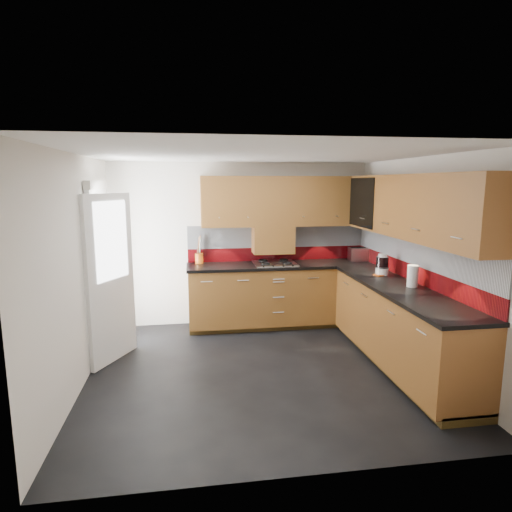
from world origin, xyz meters
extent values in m
cube|color=black|center=(0.00, 0.00, -0.01)|extent=(4.00, 3.80, 0.02)
cube|color=white|center=(0.00, 0.00, 2.45)|extent=(4.00, 3.80, 0.10)
cube|color=silver|center=(0.00, 1.84, 1.20)|extent=(4.00, 0.08, 2.64)
cube|color=silver|center=(0.00, -1.84, 1.20)|extent=(4.00, 0.08, 2.64)
cube|color=silver|center=(-1.94, 0.00, 1.20)|extent=(0.08, 3.80, 2.64)
cube|color=silver|center=(1.94, 0.00, 1.20)|extent=(0.08, 3.80, 2.64)
cube|color=brown|center=(0.55, 1.50, 0.48)|extent=(2.70, 0.60, 0.95)
cube|color=brown|center=(1.60, -0.10, 0.48)|extent=(0.60, 2.60, 0.95)
cube|color=#453113|center=(0.55, 1.53, 0.05)|extent=(2.70, 0.54, 0.10)
cube|color=#453113|center=(1.63, -0.10, 0.05)|extent=(0.54, 2.60, 0.10)
cube|color=black|center=(0.54, 1.49, 0.92)|extent=(2.72, 0.62, 0.04)
cube|color=black|center=(1.59, -0.12, 0.92)|extent=(0.62, 2.60, 0.04)
cube|color=maroon|center=(0.55, 1.79, 1.04)|extent=(2.70, 0.02, 0.20)
cube|color=silver|center=(0.55, 1.79, 1.31)|extent=(2.70, 0.02, 0.34)
cube|color=maroon|center=(1.89, 0.20, 1.04)|extent=(0.02, 3.20, 0.20)
cube|color=silver|center=(1.89, 0.20, 1.31)|extent=(0.02, 3.20, 0.34)
cube|color=brown|center=(0.65, 1.64, 1.84)|extent=(2.50, 0.33, 0.72)
cube|color=brown|center=(1.73, 0.04, 1.84)|extent=(0.33, 2.87, 0.72)
cube|color=silver|center=(0.50, 1.46, 1.63)|extent=(1.80, 0.01, 0.16)
cube|color=silver|center=(1.56, 0.00, 1.63)|extent=(0.01, 2.00, 0.16)
cube|color=brown|center=(0.45, 1.64, 1.28)|extent=(0.60, 0.33, 0.40)
cube|color=black|center=(1.56, 1.07, 1.84)|extent=(0.01, 0.80, 0.66)
cube|color=#FFD18C|center=(1.87, 1.07, 1.84)|extent=(0.01, 0.76, 0.64)
cube|color=black|center=(1.73, 1.07, 1.86)|extent=(0.29, 0.76, 0.01)
cylinder|color=black|center=(1.73, 0.82, 1.96)|extent=(0.07, 0.07, 0.16)
cylinder|color=black|center=(1.73, 0.97, 1.96)|extent=(0.07, 0.07, 0.16)
cylinder|color=white|center=(1.73, 1.12, 1.96)|extent=(0.07, 0.07, 0.16)
cylinder|color=black|center=(1.73, 1.27, 1.96)|extent=(0.07, 0.07, 0.16)
cube|color=white|center=(-1.86, 0.90, 1.02)|extent=(0.06, 0.95, 2.04)
cube|color=white|center=(-1.68, 0.55, 1.00)|extent=(0.42, 0.73, 1.98)
cube|color=white|center=(-1.65, 0.55, 1.45)|extent=(0.28, 0.50, 0.90)
cube|color=silver|center=(0.45, 1.48, 0.95)|extent=(0.61, 0.52, 0.02)
torus|color=black|center=(0.29, 1.35, 0.98)|extent=(0.14, 0.14, 0.02)
torus|color=black|center=(0.61, 1.35, 0.98)|extent=(0.14, 0.14, 0.02)
torus|color=black|center=(0.29, 1.61, 0.98)|extent=(0.14, 0.14, 0.02)
torus|color=black|center=(0.61, 1.61, 0.98)|extent=(0.14, 0.14, 0.02)
cube|color=black|center=(0.45, 1.23, 0.96)|extent=(0.46, 0.04, 0.02)
cylinder|color=#CD5D13|center=(-0.64, 1.70, 1.01)|extent=(0.12, 0.12, 0.15)
cylinder|color=brown|center=(-0.63, 1.72, 1.19)|extent=(0.05, 0.03, 0.29)
cylinder|color=brown|center=(-0.62, 1.71, 1.18)|extent=(0.04, 0.04, 0.27)
cylinder|color=brown|center=(-0.63, 1.72, 1.20)|extent=(0.06, 0.02, 0.31)
cylinder|color=brown|center=(-0.62, 1.70, 1.17)|extent=(0.03, 0.05, 0.25)
cylinder|color=brown|center=(-0.65, 1.72, 1.19)|extent=(0.05, 0.04, 0.28)
cube|color=silver|center=(1.75, 1.55, 1.04)|extent=(0.29, 0.18, 0.20)
cube|color=black|center=(1.75, 1.55, 1.14)|extent=(0.22, 0.03, 0.01)
cube|color=black|center=(1.75, 1.59, 1.14)|extent=(0.22, 0.03, 0.01)
cylinder|color=white|center=(1.67, 0.55, 0.98)|extent=(0.16, 0.16, 0.09)
cylinder|color=black|center=(1.67, 0.55, 1.10)|extent=(0.15, 0.15, 0.14)
cylinder|color=white|center=(1.67, 0.55, 1.19)|extent=(0.11, 0.11, 0.04)
cylinder|color=white|center=(1.73, -0.10, 1.06)|extent=(0.14, 0.14, 0.25)
cube|color=#D15517|center=(1.62, 0.52, 0.95)|extent=(0.16, 0.14, 0.01)
camera|label=1|loc=(-0.73, -4.51, 2.11)|focal=30.00mm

